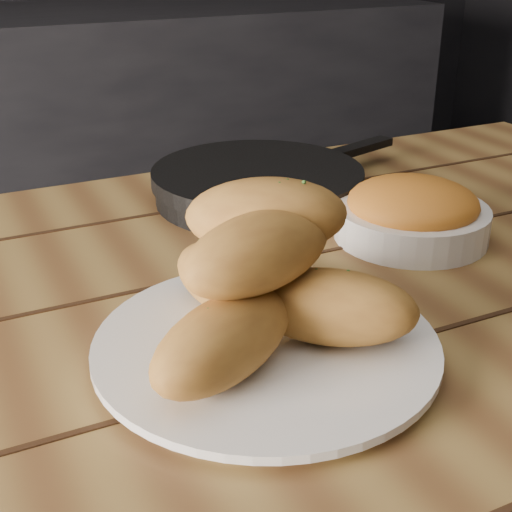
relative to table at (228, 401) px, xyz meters
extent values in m
cube|color=olive|center=(0.00, 0.00, 0.07)|extent=(1.59, 0.94, 0.04)
cylinder|color=brown|center=(0.65, 0.35, -0.30)|extent=(0.07, 0.07, 0.71)
cylinder|color=white|center=(0.01, -0.07, 0.10)|extent=(0.27, 0.27, 0.01)
cylinder|color=white|center=(0.01, -0.07, 0.10)|extent=(0.30, 0.30, 0.01)
ellipsoid|color=#A8732E|center=(-0.05, -0.10, 0.14)|extent=(0.17, 0.13, 0.07)
ellipsoid|color=#A8732E|center=(0.06, -0.09, 0.14)|extent=(0.16, 0.15, 0.07)
ellipsoid|color=#A8732E|center=(0.00, -0.01, 0.14)|extent=(0.11, 0.16, 0.07)
ellipsoid|color=#A8732E|center=(0.00, -0.07, 0.20)|extent=(0.16, 0.11, 0.07)
ellipsoid|color=#A8732E|center=(0.02, -0.04, 0.21)|extent=(0.15, 0.12, 0.07)
cylinder|color=black|center=(0.17, 0.29, 0.11)|extent=(0.28, 0.28, 0.03)
cylinder|color=black|center=(0.17, 0.29, 0.13)|extent=(0.29, 0.29, 0.02)
cube|color=black|center=(0.38, 0.35, 0.12)|extent=(0.14, 0.06, 0.01)
cylinder|color=white|center=(0.28, 0.09, 0.11)|extent=(0.18, 0.18, 0.04)
ellipsoid|color=orange|center=(0.28, 0.09, 0.14)|extent=(0.16, 0.16, 0.05)
camera|label=1|loc=(-0.23, -0.54, 0.44)|focal=50.00mm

